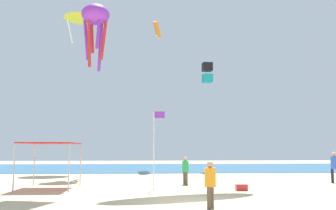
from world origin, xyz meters
name	(u,v)px	position (x,y,z in m)	size (l,w,h in m)	color
ground	(192,203)	(0.00, 0.00, -0.05)	(110.00, 110.00, 0.10)	#D1BA8C
ocean_strip	(161,167)	(0.00, 28.29, 0.01)	(110.00, 21.88, 0.03)	#28608C
canopy_tent	(51,145)	(-6.94, 5.35, 2.31)	(2.72, 3.39, 2.43)	#B2B2B7
person_near_tent	(210,181)	(0.42, -1.91, 0.97)	(0.39, 0.40, 1.66)	brown
person_leftmost	(335,165)	(9.90, 7.61, 1.12)	(0.51, 0.46, 1.92)	black
person_central	(185,168)	(0.51, 7.03, 0.96)	(0.39, 0.42, 1.63)	brown
banner_flag	(155,143)	(-1.36, 4.57, 2.42)	(0.61, 0.06, 4.08)	silver
cooler_box	(242,187)	(3.00, 3.76, 0.18)	(0.57, 0.37, 0.35)	red
kite_box_black	(207,73)	(4.43, 21.95, 9.87)	(1.03, 1.05, 2.07)	black
kite_delta_yellow	(83,15)	(-8.20, 21.30, 15.44)	(4.97, 4.97, 2.91)	yellow
kite_parafoil_orange	(157,29)	(-0.63, 26.16, 15.77)	(0.85, 5.82, 3.54)	orange
kite_octopus_purple	(96,18)	(-6.06, 14.95, 12.91)	(3.13, 3.13, 5.47)	purple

